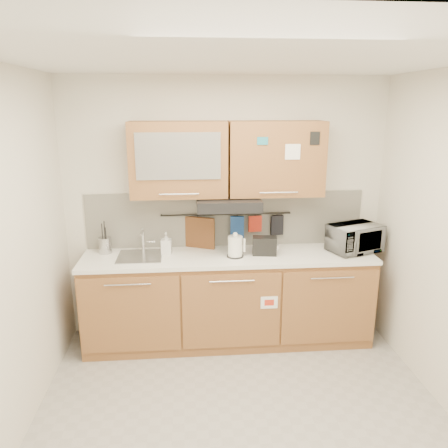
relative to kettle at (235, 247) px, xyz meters
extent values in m
plane|color=#9E9993|center=(-0.06, -1.13, -1.02)|extent=(3.20, 3.20, 0.00)
plane|color=white|center=(-0.06, -1.13, 1.58)|extent=(3.20, 3.20, 0.00)
plane|color=silver|center=(-0.06, 0.37, 0.28)|extent=(3.20, 0.00, 3.20)
plane|color=silver|center=(-1.66, -1.13, 0.28)|extent=(0.00, 3.00, 3.00)
cube|color=olive|center=(-0.06, 0.07, -0.58)|extent=(2.80, 0.60, 0.88)
cube|color=black|center=(-0.06, 0.07, -0.97)|extent=(2.80, 0.54, 0.10)
cube|color=#9E6D38|center=(-0.99, -0.24, -0.55)|extent=(0.91, 0.02, 0.74)
cylinder|color=silver|center=(-0.99, -0.27, -0.24)|extent=(0.41, 0.01, 0.01)
cube|color=#9E6D38|center=(-0.06, -0.24, -0.55)|extent=(0.91, 0.02, 0.74)
cylinder|color=silver|center=(-0.06, -0.27, -0.24)|extent=(0.41, 0.01, 0.01)
cube|color=#9E6D38|center=(0.88, -0.24, -0.55)|extent=(0.91, 0.02, 0.74)
cylinder|color=silver|center=(0.88, -0.27, -0.24)|extent=(0.41, 0.01, 0.01)
cube|color=white|center=(-0.06, 0.06, -0.12)|extent=(2.82, 0.62, 0.04)
cube|color=silver|center=(-0.06, 0.36, 0.18)|extent=(2.80, 0.02, 0.56)
cube|color=olive|center=(-0.52, 0.20, 0.81)|extent=(0.90, 0.35, 0.70)
cube|color=silver|center=(-0.52, 0.01, 0.86)|extent=(0.76, 0.02, 0.42)
cube|color=#9E6D38|center=(0.40, 0.20, 0.81)|extent=(0.90, 0.35, 0.70)
cube|color=white|center=(0.52, 0.01, 0.89)|extent=(0.14, 0.00, 0.14)
cube|color=black|center=(-0.06, 0.12, 0.40)|extent=(0.60, 0.46, 0.10)
cube|color=silver|center=(-0.91, 0.07, -0.10)|extent=(0.42, 0.40, 0.03)
cylinder|color=silver|center=(-0.89, 0.23, 0.02)|extent=(0.03, 0.03, 0.24)
cylinder|color=silver|center=(-0.89, 0.15, 0.12)|extent=(0.02, 0.18, 0.02)
cylinder|color=black|center=(-0.06, 0.32, 0.24)|extent=(1.30, 0.02, 0.02)
cylinder|color=#A9A9AE|center=(-1.25, 0.22, -0.02)|extent=(0.15, 0.15, 0.16)
cylinder|color=black|center=(-1.28, 0.23, 0.05)|extent=(0.01, 0.01, 0.30)
cylinder|color=black|center=(-1.24, 0.20, 0.04)|extent=(0.01, 0.01, 0.26)
cylinder|color=black|center=(-1.25, 0.24, 0.06)|extent=(0.01, 0.01, 0.32)
cylinder|color=black|center=(-1.27, 0.20, 0.02)|extent=(0.01, 0.01, 0.23)
cylinder|color=white|center=(0.00, 0.00, 0.01)|extent=(0.15, 0.15, 0.20)
sphere|color=white|center=(0.00, 0.00, 0.12)|extent=(0.05, 0.05, 0.05)
cube|color=white|center=(0.09, 0.01, 0.01)|extent=(0.02, 0.03, 0.13)
cylinder|color=black|center=(0.00, 0.00, -0.09)|extent=(0.16, 0.16, 0.01)
cube|color=black|center=(0.29, 0.05, -0.01)|extent=(0.25, 0.17, 0.17)
cube|color=black|center=(0.25, 0.05, 0.07)|extent=(0.08, 0.11, 0.01)
cube|color=black|center=(0.33, 0.04, 0.07)|extent=(0.08, 0.11, 0.01)
imported|color=#999999|center=(1.19, 0.07, 0.04)|extent=(0.57, 0.48, 0.27)
imported|color=#999999|center=(-0.66, 0.15, 0.01)|extent=(0.10, 0.10, 0.21)
cube|color=brown|center=(-0.35, 0.31, 0.00)|extent=(0.33, 0.17, 0.44)
cube|color=#204895|center=(0.05, 0.31, 0.11)|extent=(0.14, 0.05, 0.23)
cube|color=black|center=(0.46, 0.31, 0.12)|extent=(0.13, 0.06, 0.20)
cube|color=#B52818|center=(0.24, 0.31, 0.14)|extent=(0.13, 0.03, 0.16)
camera|label=1|loc=(-0.44, -3.92, 1.30)|focal=35.00mm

